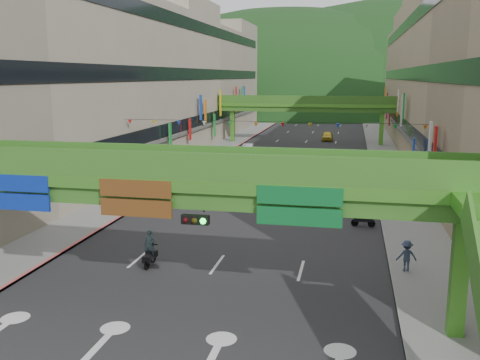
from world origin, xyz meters
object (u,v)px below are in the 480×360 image
object	(u,v)px
overpass_near	(198,198)
car_yellow	(327,136)
scooter_rider_mid	(312,176)
pedestrian_red	(387,193)
scooter_rider_near	(150,249)
car_silver	(248,149)

from	to	relation	value
overpass_near	car_yellow	world-z (taller)	overpass_near
scooter_rider_mid	pedestrian_red	world-z (taller)	scooter_rider_mid
scooter_rider_near	scooter_rider_mid	world-z (taller)	scooter_rider_mid
scooter_rider_near	pedestrian_red	xyz separation A→B (m)	(13.24, 17.94, -0.19)
overpass_near	scooter_rider_near	world-z (taller)	overpass_near
overpass_near	scooter_rider_mid	distance (m)	28.17
car_silver	scooter_rider_near	bearing A→B (deg)	-90.31
scooter_rider_mid	pedestrian_red	xyz separation A→B (m)	(6.34, -4.14, -0.34)
scooter_rider_mid	car_silver	size ratio (longest dim) A/B	0.55
scooter_rider_mid	car_yellow	xyz separation A→B (m)	(-0.35, 36.89, -0.38)
car_silver	car_yellow	distance (m)	19.11
pedestrian_red	car_silver	bearing A→B (deg)	112.70
scooter_rider_near	car_yellow	bearing A→B (deg)	83.66
overpass_near	scooter_rider_near	xyz separation A→B (m)	(-4.37, 5.68, -4.26)
pedestrian_red	scooter_rider_mid	bearing A→B (deg)	136.06
car_silver	pedestrian_red	xyz separation A→B (m)	(16.17, -24.44, 0.12)
car_yellow	pedestrian_red	distance (m)	41.57
scooter_rider_mid	pedestrian_red	bearing A→B (deg)	-33.16
overpass_near	car_silver	xyz separation A→B (m)	(-7.30, 48.06, -4.57)
pedestrian_red	car_yellow	bearing A→B (deg)	88.48
overpass_near	car_yellow	distance (m)	64.84
scooter_rider_near	car_silver	bearing A→B (deg)	93.95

